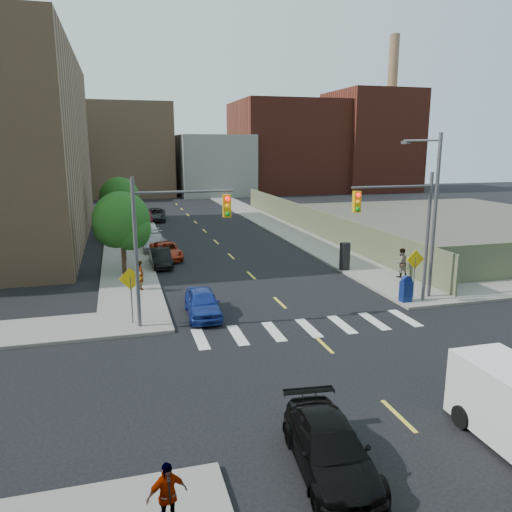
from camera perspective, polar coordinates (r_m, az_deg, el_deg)
ground at (r=20.24m, az=9.99°, el=-12.01°), size 160.00×160.00×0.00m
sidewalk_nw at (r=58.62m, az=-14.99°, el=4.02°), size 3.50×73.00×0.15m
sidewalk_ne at (r=60.74m, az=-0.18°, el=4.74°), size 3.50×73.00×0.15m
fence_north at (r=48.46m, az=6.18°, el=4.07°), size 0.12×44.00×2.50m
gravel_lot at (r=59.51m, az=22.16°, el=3.60°), size 36.00×42.00×0.06m
bg_bldg_west at (r=87.67m, az=-24.98°, el=9.88°), size 14.00×18.00×12.00m
bg_bldg_midwest at (r=88.56m, az=-14.41°, el=11.63°), size 14.00×16.00×15.00m
bg_bldg_center at (r=88.09m, az=-5.01°, el=10.34°), size 12.00×16.00×10.00m
bg_bldg_east at (r=93.53m, az=3.38°, el=12.33°), size 18.00×18.00×16.00m
bg_bldg_fareast at (r=98.07m, az=12.89°, el=12.64°), size 14.00×16.00×18.00m
smokestack at (r=100.17m, az=15.12°, el=15.39°), size 1.80×1.80×28.00m
signal_nw at (r=22.96m, az=-9.89°, el=2.79°), size 4.59×0.30×7.00m
signal_ne at (r=26.87m, az=16.46°, el=3.87°), size 4.59×0.30×7.00m
streetlight_ne at (r=28.74m, az=19.38°, el=5.60°), size 0.25×3.70×9.00m
warn_sign_nw at (r=23.90m, az=-14.12°, el=-3.25°), size 1.06×0.06×2.83m
warn_sign_ne at (r=28.40m, az=17.70°, el=-0.98°), size 1.06×0.06×2.83m
warn_sign_midwest at (r=37.08m, az=-14.74°, el=2.28°), size 1.06×0.06×2.83m
tree_west_near at (r=32.94m, az=-15.11°, el=3.62°), size 3.66×3.64×5.52m
tree_west_far at (r=47.83m, az=-15.34°, el=6.28°), size 3.66×3.64×5.52m
parked_car_blue at (r=25.04m, az=-6.13°, el=-5.35°), size 1.80×4.08×1.36m
parked_car_black at (r=35.56m, az=-10.86°, el=-0.20°), size 1.45×3.87×1.26m
parked_car_red at (r=37.86m, az=-10.26°, el=0.59°), size 2.33×4.61×1.25m
parked_car_silver at (r=40.94m, az=-11.52°, el=1.52°), size 1.93×4.73×1.37m
parked_car_white at (r=47.05m, az=-12.08°, el=2.93°), size 1.72×4.13×1.40m
parked_car_maroon at (r=55.43m, az=-12.65°, el=4.32°), size 1.56×4.24×1.39m
parked_car_grey at (r=57.49m, az=-11.46°, el=4.66°), size 2.73×5.15×1.38m
black_sedan at (r=14.02m, az=8.48°, el=-20.92°), size 2.26×4.65×1.30m
mailbox at (r=27.87m, az=16.77°, el=-3.62°), size 0.60×0.47×1.42m
payphone at (r=33.92m, az=10.11°, el=-0.02°), size 0.62×0.53×1.85m
pedestrian_west at (r=29.61m, az=-13.07°, el=-2.14°), size 0.57×0.72×1.71m
pedestrian_east at (r=32.83m, az=16.23°, el=-0.74°), size 0.95×0.76×1.86m
pedestrian_sw at (r=12.12m, az=-10.13°, el=-25.35°), size 0.99×0.60×1.58m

